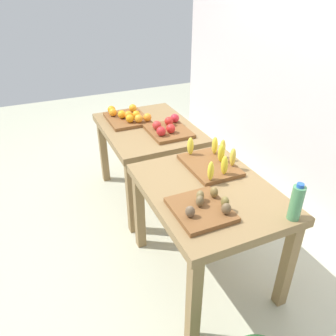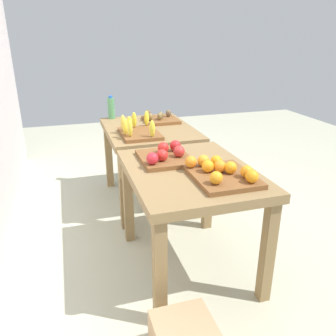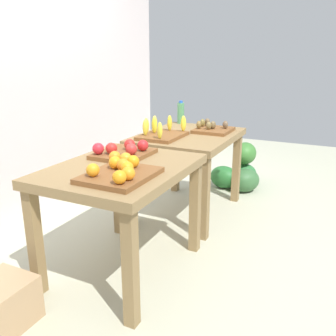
{
  "view_description": "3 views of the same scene",
  "coord_description": "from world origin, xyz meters",
  "px_view_note": "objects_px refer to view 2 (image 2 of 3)",
  "views": [
    {
      "loc": [
        2.1,
        -0.98,
        1.97
      ],
      "look_at": [
        -0.08,
        -0.01,
        0.57
      ],
      "focal_mm": 35.58,
      "sensor_mm": 36.0,
      "label": 1
    },
    {
      "loc": [
        -2.52,
        0.75,
        1.59
      ],
      "look_at": [
        0.04,
        -0.03,
        0.53
      ],
      "focal_mm": 36.77,
      "sensor_mm": 36.0,
      "label": 2
    },
    {
      "loc": [
        -2.46,
        -1.26,
        1.44
      ],
      "look_at": [
        0.04,
        -0.05,
        0.58
      ],
      "focal_mm": 39.17,
      "sensor_mm": 36.0,
      "label": 3
    }
  ],
  "objects_px": {
    "apple_bin": "(165,156)",
    "watermelon_pile": "(153,153)",
    "display_table_right": "(149,139)",
    "display_table_left": "(190,184)",
    "kiwi_bin": "(160,119)",
    "banana_crate": "(138,130)",
    "orange_bin": "(221,172)",
    "water_bottle": "(111,108)"
  },
  "relations": [
    {
      "from": "display_table_right",
      "to": "apple_bin",
      "type": "distance_m",
      "value": 0.94
    },
    {
      "from": "water_bottle",
      "to": "display_table_right",
      "type": "bearing_deg",
      "value": -148.49
    },
    {
      "from": "watermelon_pile",
      "to": "display_table_left",
      "type": "bearing_deg",
      "value": 172.6
    },
    {
      "from": "display_table_left",
      "to": "watermelon_pile",
      "type": "xyz_separation_m",
      "value": [
        2.01,
        -0.26,
        -0.46
      ]
    },
    {
      "from": "water_bottle",
      "to": "watermelon_pile",
      "type": "xyz_separation_m",
      "value": [
        0.43,
        -0.54,
        -0.68
      ]
    },
    {
      "from": "apple_bin",
      "to": "watermelon_pile",
      "type": "bearing_deg",
      "value": -11.56
    },
    {
      "from": "display_table_right",
      "to": "apple_bin",
      "type": "bearing_deg",
      "value": 173.24
    },
    {
      "from": "banana_crate",
      "to": "watermelon_pile",
      "type": "distance_m",
      "value": 1.35
    },
    {
      "from": "display_table_left",
      "to": "kiwi_bin",
      "type": "bearing_deg",
      "value": -6.95
    },
    {
      "from": "display_table_left",
      "to": "orange_bin",
      "type": "xyz_separation_m",
      "value": [
        -0.2,
        -0.13,
        0.15
      ]
    },
    {
      "from": "display_table_right",
      "to": "banana_crate",
      "type": "relative_size",
      "value": 2.32
    },
    {
      "from": "apple_bin",
      "to": "watermelon_pile",
      "type": "relative_size",
      "value": 0.63
    },
    {
      "from": "display_table_right",
      "to": "kiwi_bin",
      "type": "bearing_deg",
      "value": -39.26
    },
    {
      "from": "banana_crate",
      "to": "watermelon_pile",
      "type": "xyz_separation_m",
      "value": [
        1.12,
        -0.41,
        -0.62
      ]
    },
    {
      "from": "kiwi_bin",
      "to": "watermelon_pile",
      "type": "distance_m",
      "value": 0.92
    },
    {
      "from": "apple_bin",
      "to": "water_bottle",
      "type": "relative_size",
      "value": 1.69
    },
    {
      "from": "apple_bin",
      "to": "display_table_right",
      "type": "bearing_deg",
      "value": -6.76
    },
    {
      "from": "display_table_right",
      "to": "apple_bin",
      "type": "xyz_separation_m",
      "value": [
        -0.92,
        0.11,
        0.15
      ]
    },
    {
      "from": "display_table_left",
      "to": "display_table_right",
      "type": "height_order",
      "value": "same"
    },
    {
      "from": "water_bottle",
      "to": "banana_crate",
      "type": "bearing_deg",
      "value": -169.49
    },
    {
      "from": "orange_bin",
      "to": "banana_crate",
      "type": "distance_m",
      "value": 1.12
    },
    {
      "from": "apple_bin",
      "to": "kiwi_bin",
      "type": "xyz_separation_m",
      "value": [
        1.11,
        -0.27,
        -0.01
      ]
    },
    {
      "from": "display_table_left",
      "to": "apple_bin",
      "type": "xyz_separation_m",
      "value": [
        0.2,
        0.11,
        0.15
      ]
    },
    {
      "from": "display_table_right",
      "to": "water_bottle",
      "type": "distance_m",
      "value": 0.59
    },
    {
      "from": "kiwi_bin",
      "to": "water_bottle",
      "type": "relative_size",
      "value": 1.52
    },
    {
      "from": "display_table_right",
      "to": "banana_crate",
      "type": "bearing_deg",
      "value": 146.82
    },
    {
      "from": "display_table_left",
      "to": "kiwi_bin",
      "type": "relative_size",
      "value": 2.89
    },
    {
      "from": "display_table_right",
      "to": "kiwi_bin",
      "type": "height_order",
      "value": "kiwi_bin"
    },
    {
      "from": "display_table_left",
      "to": "apple_bin",
      "type": "bearing_deg",
      "value": 28.39
    },
    {
      "from": "kiwi_bin",
      "to": "orange_bin",
      "type": "bearing_deg",
      "value": 178.71
    },
    {
      "from": "display_table_right",
      "to": "orange_bin",
      "type": "distance_m",
      "value": 1.34
    },
    {
      "from": "banana_crate",
      "to": "watermelon_pile",
      "type": "height_order",
      "value": "banana_crate"
    },
    {
      "from": "orange_bin",
      "to": "apple_bin",
      "type": "relative_size",
      "value": 1.1
    },
    {
      "from": "apple_bin",
      "to": "water_bottle",
      "type": "xyz_separation_m",
      "value": [
        1.38,
        0.17,
        0.07
      ]
    },
    {
      "from": "banana_crate",
      "to": "kiwi_bin",
      "type": "bearing_deg",
      "value": -36.06
    },
    {
      "from": "orange_bin",
      "to": "apple_bin",
      "type": "xyz_separation_m",
      "value": [
        0.4,
        0.24,
        -0.0
      ]
    },
    {
      "from": "display_table_right",
      "to": "orange_bin",
      "type": "xyz_separation_m",
      "value": [
        -1.32,
        -0.13,
        0.15
      ]
    },
    {
      "from": "display_table_left",
      "to": "display_table_right",
      "type": "xyz_separation_m",
      "value": [
        1.12,
        0.0,
        0.0
      ]
    },
    {
      "from": "banana_crate",
      "to": "watermelon_pile",
      "type": "relative_size",
      "value": 0.71
    },
    {
      "from": "display_table_left",
      "to": "watermelon_pile",
      "type": "height_order",
      "value": "display_table_left"
    },
    {
      "from": "orange_bin",
      "to": "water_bottle",
      "type": "relative_size",
      "value": 1.86
    },
    {
      "from": "display_table_left",
      "to": "kiwi_bin",
      "type": "height_order",
      "value": "kiwi_bin"
    }
  ]
}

